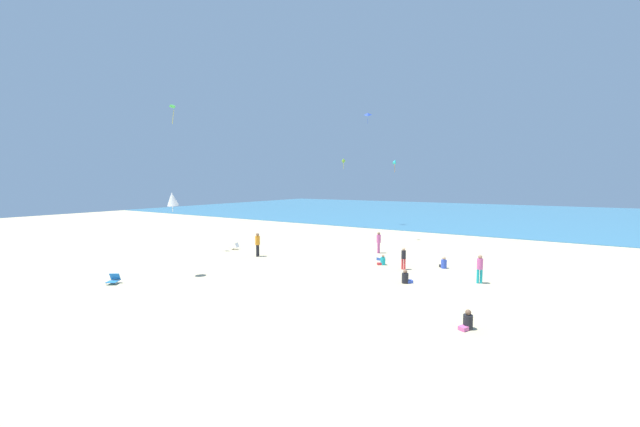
{
  "coord_description": "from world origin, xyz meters",
  "views": [
    {
      "loc": [
        11.64,
        -12.89,
        5.53
      ],
      "look_at": [
        0.0,
        5.3,
        3.68
      ],
      "focal_mm": 20.61,
      "sensor_mm": 36.0,
      "label": 1
    }
  ],
  "objects": [
    {
      "name": "person_2",
      "position": [
        -6.85,
        7.37,
        1.02
      ],
      "size": [
        0.43,
        0.43,
        1.76
      ],
      "rotation": [
        0.0,
        0.0,
        0.29
      ],
      "color": "black",
      "rests_on": "ground_plane"
    },
    {
      "name": "person_3",
      "position": [
        0.23,
        13.44,
        0.96
      ],
      "size": [
        0.35,
        0.35,
        1.66
      ],
      "rotation": [
        0.0,
        0.0,
        3.2
      ],
      "color": "#D8599E",
      "rests_on": "ground_plane"
    },
    {
      "name": "kite_green",
      "position": [
        -13.52,
        5.36,
        11.37
      ],
      "size": [
        0.52,
        0.44,
        1.53
      ],
      "rotation": [
        0.0,
        0.0,
        3.34
      ],
      "color": "green"
    },
    {
      "name": "beach_chair_far_right",
      "position": [
        -8.44,
        -2.42,
        0.24
      ],
      "size": [
        0.79,
        0.82,
        0.55
      ],
      "rotation": [
        0.0,
        0.0,
        5.3
      ],
      "color": "#2370B2",
      "rests_on": "ground_plane"
    },
    {
      "name": "person_5",
      "position": [
        9.08,
        1.41,
        0.28
      ],
      "size": [
        0.53,
        0.67,
        0.75
      ],
      "rotation": [
        0.0,
        0.0,
        4.28
      ],
      "color": "black",
      "rests_on": "ground_plane"
    },
    {
      "name": "person_4",
      "position": [
        3.76,
        9.25,
        0.81
      ],
      "size": [
        0.29,
        0.29,
        1.4
      ],
      "rotation": [
        0.0,
        0.0,
        4.67
      ],
      "color": "red",
      "rests_on": "ground_plane"
    },
    {
      "name": "beach_chair_near_camera",
      "position": [
        -10.34,
        8.5,
        0.27
      ],
      "size": [
        0.77,
        0.69,
        0.56
      ],
      "rotation": [
        0.0,
        0.0,
        3.48
      ],
      "color": "white",
      "rests_on": "ground_plane"
    },
    {
      "name": "kite_teal",
      "position": [
        -1.19,
        20.21,
        7.47
      ],
      "size": [
        0.45,
        0.58,
        1.31
      ],
      "rotation": [
        0.0,
        0.0,
        6.07
      ],
      "color": "#1EADAD"
    },
    {
      "name": "person_0",
      "position": [
        4.96,
        6.29,
        0.28
      ],
      "size": [
        0.66,
        0.65,
        0.76
      ],
      "rotation": [
        0.0,
        0.0,
        0.76
      ],
      "color": "black",
      "rests_on": "ground_plane"
    },
    {
      "name": "person_1",
      "position": [
        2.11,
        9.76,
        0.26
      ],
      "size": [
        0.61,
        0.56,
        0.69
      ],
      "rotation": [
        0.0,
        0.0,
        3.79
      ],
      "color": "#19ADB2",
      "rests_on": "ground_plane"
    },
    {
      "name": "person_7",
      "position": [
        5.8,
        11.02,
        0.28
      ],
      "size": [
        0.62,
        0.67,
        0.76
      ],
      "rotation": [
        0.0,
        0.0,
        2.24
      ],
      "color": "blue",
      "rests_on": "ground_plane"
    },
    {
      "name": "person_6",
      "position": [
        8.38,
        8.43,
        0.91
      ],
      "size": [
        0.42,
        0.42,
        1.57
      ],
      "rotation": [
        0.0,
        0.0,
        2.05
      ],
      "color": "#19ADB2",
      "rests_on": "ground_plane"
    },
    {
      "name": "ground_plane",
      "position": [
        0.0,
        10.0,
        0.0
      ],
      "size": [
        120.0,
        120.0,
        0.0
      ],
      "primitive_type": "plane",
      "color": "#C6B58C"
    },
    {
      "name": "ocean_water",
      "position": [
        0.0,
        57.09,
        0.03
      ],
      "size": [
        120.0,
        60.0,
        0.05
      ],
      "primitive_type": "cube",
      "color": "teal",
      "rests_on": "ground_plane"
    },
    {
      "name": "kite_blue",
      "position": [
        -8.42,
        29.52,
        13.98
      ],
      "size": [
        0.94,
        0.85,
        1.45
      ],
      "rotation": [
        0.0,
        0.0,
        0.37
      ],
      "color": "blue"
    },
    {
      "name": "kite_lime",
      "position": [
        -9.87,
        25.95,
        8.0
      ],
      "size": [
        0.23,
        0.54,
        1.3
      ],
      "rotation": [
        0.0,
        0.0,
        4.25
      ],
      "color": "#99DB33"
    },
    {
      "name": "cooler_box",
      "position": [
        1.42,
        11.14,
        0.12
      ],
      "size": [
        0.51,
        0.62,
        0.24
      ],
      "rotation": [
        0.0,
        0.0,
        1.37
      ],
      "color": "#2D56B7",
      "rests_on": "ground_plane"
    },
    {
      "name": "kite_white",
      "position": [
        -6.98,
        0.36,
        4.56
      ],
      "size": [
        0.78,
        0.85,
        1.17
      ],
      "rotation": [
        0.0,
        0.0,
        3.34
      ],
      "color": "white"
    }
  ]
}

